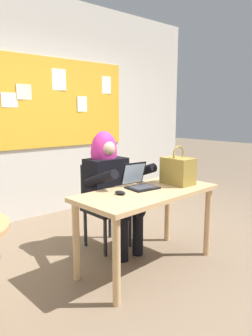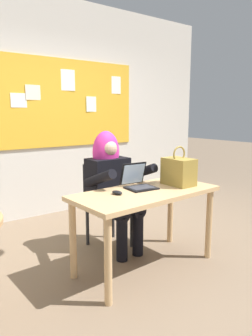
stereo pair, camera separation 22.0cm
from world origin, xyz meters
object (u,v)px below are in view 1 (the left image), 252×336
(chair_at_desk, at_px, (103,200))
(computer_mouse, at_px, (120,193))
(handbag, at_px, (178,171))
(laptop, at_px, (139,182))
(person_costumed, at_px, (110,181))
(desk_main, at_px, (148,201))

(chair_at_desk, bearing_deg, computer_mouse, -25.37)
(chair_at_desk, height_order, handbag, handbag)
(chair_at_desk, xyz_separation_m, laptop, (0.03, -0.54, 0.29))
(chair_at_desk, height_order, laptop, laptop)
(chair_at_desk, relative_size, laptop, 2.84)
(laptop, bearing_deg, handbag, -15.64)
(chair_at_desk, height_order, person_costumed, person_costumed)
(desk_main, bearing_deg, handbag, -1.03)
(person_costumed, bearing_deg, laptop, 2.20)
(person_costumed, relative_size, laptop, 3.96)
(desk_main, height_order, laptop, laptop)
(desk_main, bearing_deg, laptop, 82.16)
(desk_main, bearing_deg, chair_at_desk, 90.72)
(person_costumed, bearing_deg, computer_mouse, -30.30)
(computer_mouse, bearing_deg, chair_at_desk, 51.46)
(desk_main, distance_m, laptop, 0.21)
(desk_main, relative_size, handbag, 3.64)
(desk_main, bearing_deg, computer_mouse, 170.00)
(person_costumed, distance_m, computer_mouse, 0.57)
(person_costumed, relative_size, handbag, 3.26)
(desk_main, relative_size, person_costumed, 1.11)
(person_costumed, distance_m, handbag, 0.70)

